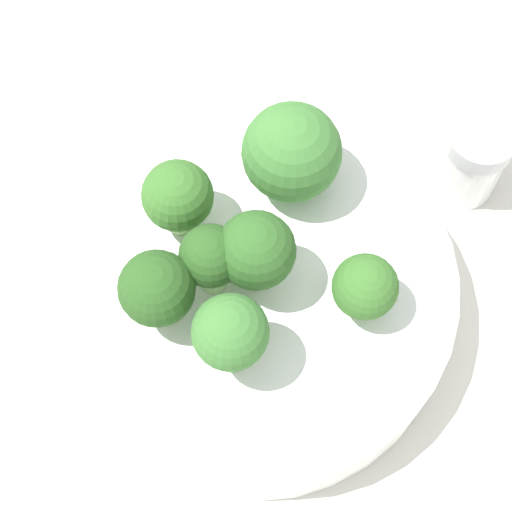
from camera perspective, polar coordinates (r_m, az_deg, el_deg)
name	(u,v)px	position (r m, az deg, el deg)	size (l,w,h in m)	color
ground_plane	(256,310)	(0.49, 0.00, -3.64)	(3.00, 3.00, 0.00)	silver
bowl	(256,295)	(0.47, 0.00, -2.63)	(0.22, 0.22, 0.05)	white
broccoli_floret_0	(259,248)	(0.42, 0.22, 0.55)	(0.04, 0.04, 0.06)	#7A9E5B
broccoli_floret_1	(365,288)	(0.43, 7.27, -2.12)	(0.03, 0.03, 0.04)	#84AD66
broccoli_floret_2	(211,258)	(0.42, -3.02, -0.15)	(0.03, 0.03, 0.05)	#8EB770
broccoli_floret_3	(292,153)	(0.45, 2.39, 6.86)	(0.05, 0.05, 0.06)	#84AD66
broccoli_floret_4	(178,198)	(0.44, -5.23, 3.90)	(0.04, 0.04, 0.05)	#84AD66
broccoli_floret_5	(231,334)	(0.40, -1.71, -5.25)	(0.04, 0.04, 0.06)	#7A9E5B
broccoli_floret_6	(157,290)	(0.42, -6.62, -2.25)	(0.04, 0.04, 0.05)	#7A9E5B
pepper_shaker	(474,161)	(0.52, 14.30, 6.16)	(0.04, 0.04, 0.06)	silver
almond_crumb_2	(106,185)	(0.53, -9.94, 4.66)	(0.01, 0.01, 0.01)	olive
almond_crumb_3	(367,143)	(0.55, 7.40, 7.49)	(0.01, 0.00, 0.01)	tan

